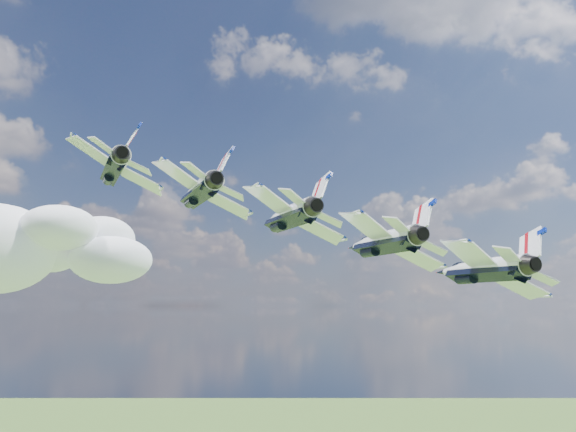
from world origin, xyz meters
TOP-DOWN VIEW (x-y plane):
  - cloud_far at (40.30, 202.40)m, footprint 68.33×53.69m
  - jet_0 at (-7.24, 12.92)m, footprint 16.97×20.06m
  - jet_1 at (0.12, 5.68)m, footprint 16.97×20.06m
  - jet_2 at (7.49, -1.56)m, footprint 16.97×20.06m
  - jet_3 at (14.86, -8.80)m, footprint 16.97×20.06m
  - jet_4 at (22.23, -16.05)m, footprint 16.97×20.06m

SIDE VIEW (x-z plane):
  - jet_4 at x=22.23m, z-range 141.50..151.54m
  - jet_3 at x=14.86m, z-range 144.55..154.59m
  - jet_2 at x=7.49m, z-range 147.60..157.64m
  - jet_1 at x=0.12m, z-range 150.65..160.69m
  - jet_0 at x=-7.24m, z-range 153.70..163.74m
  - cloud_far at x=40.30m, z-range 153.32..180.17m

